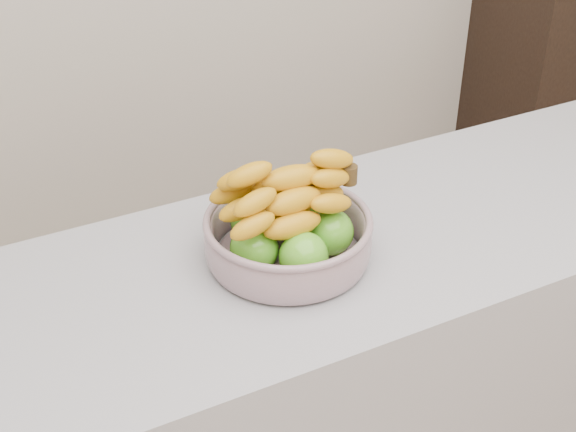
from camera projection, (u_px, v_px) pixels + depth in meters
counter at (324, 403)px, 1.87m from camera, size 2.00×0.60×0.90m
cabinet at (549, 87)px, 3.27m from camera, size 0.56×0.45×1.00m
fruit_bowl at (288, 231)px, 1.56m from camera, size 0.33×0.33×0.21m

